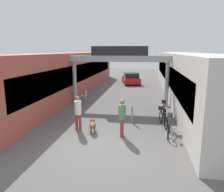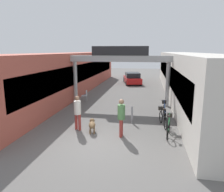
{
  "view_description": "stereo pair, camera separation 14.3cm",
  "coord_description": "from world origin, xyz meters",
  "px_view_note": "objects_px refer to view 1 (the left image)",
  "views": [
    {
      "loc": [
        1.92,
        -8.39,
        3.85
      ],
      "look_at": [
        0.0,
        3.7,
        1.3
      ],
      "focal_mm": 35.0,
      "sensor_mm": 36.0,
      "label": 1
    },
    {
      "loc": [
        2.06,
        -8.36,
        3.85
      ],
      "look_at": [
        0.0,
        3.7,
        1.3
      ],
      "focal_mm": 35.0,
      "sensor_mm": 36.0,
      "label": 2
    }
  ],
  "objects_px": {
    "bicycle_green_nearest": "(169,125)",
    "cafe_chair_aluminium_nearer": "(85,95)",
    "bicycle_blue_third": "(164,110)",
    "bollard_post_metal": "(132,114)",
    "parked_car_red": "(131,78)",
    "dog_on_leash": "(93,124)",
    "bicycle_black_second": "(163,117)",
    "pedestrian_companion": "(122,115)",
    "pedestrian_with_dog": "(78,111)"
  },
  "relations": [
    {
      "from": "bicycle_green_nearest",
      "to": "cafe_chair_aluminium_nearer",
      "type": "xyz_separation_m",
      "value": [
        -5.75,
        5.81,
        0.1
      ]
    },
    {
      "from": "bicycle_blue_third",
      "to": "bollard_post_metal",
      "type": "relative_size",
      "value": 1.8
    },
    {
      "from": "parked_car_red",
      "to": "dog_on_leash",
      "type": "bearing_deg",
      "value": -92.38
    },
    {
      "from": "cafe_chair_aluminium_nearer",
      "to": "bicycle_green_nearest",
      "type": "bearing_deg",
      "value": -45.31
    },
    {
      "from": "bicycle_green_nearest",
      "to": "cafe_chair_aluminium_nearer",
      "type": "relative_size",
      "value": 1.89
    },
    {
      "from": "bicycle_black_second",
      "to": "bollard_post_metal",
      "type": "distance_m",
      "value": 1.63
    },
    {
      "from": "dog_on_leash",
      "to": "bollard_post_metal",
      "type": "xyz_separation_m",
      "value": [
        1.78,
        1.67,
        0.1
      ]
    },
    {
      "from": "dog_on_leash",
      "to": "bicycle_blue_third",
      "type": "relative_size",
      "value": 0.5
    },
    {
      "from": "parked_car_red",
      "to": "bicycle_blue_third",
      "type": "bearing_deg",
      "value": -77.37
    },
    {
      "from": "bicycle_black_second",
      "to": "bollard_post_metal",
      "type": "xyz_separation_m",
      "value": [
        -1.62,
        0.15,
        0.04
      ]
    },
    {
      "from": "pedestrian_companion",
      "to": "bicycle_green_nearest",
      "type": "bearing_deg",
      "value": 15.17
    },
    {
      "from": "bicycle_green_nearest",
      "to": "pedestrian_with_dog",
      "type": "bearing_deg",
      "value": -178.43
    },
    {
      "from": "bicycle_black_second",
      "to": "pedestrian_with_dog",
      "type": "bearing_deg",
      "value": -162.03
    },
    {
      "from": "dog_on_leash",
      "to": "bicycle_black_second",
      "type": "height_order",
      "value": "bicycle_black_second"
    },
    {
      "from": "cafe_chair_aluminium_nearer",
      "to": "pedestrian_companion",
      "type": "bearing_deg",
      "value": -60.66
    },
    {
      "from": "pedestrian_with_dog",
      "to": "bicycle_blue_third",
      "type": "height_order",
      "value": "pedestrian_with_dog"
    },
    {
      "from": "dog_on_leash",
      "to": "cafe_chair_aluminium_nearer",
      "type": "xyz_separation_m",
      "value": [
        -2.15,
        6.1,
        0.16
      ]
    },
    {
      "from": "bicycle_black_second",
      "to": "parked_car_red",
      "type": "bearing_deg",
      "value": 100.65
    },
    {
      "from": "bollard_post_metal",
      "to": "cafe_chair_aluminium_nearer",
      "type": "bearing_deg",
      "value": 131.57
    },
    {
      "from": "parked_car_red",
      "to": "cafe_chair_aluminium_nearer",
      "type": "bearing_deg",
      "value": -105.79
    },
    {
      "from": "bicycle_green_nearest",
      "to": "cafe_chair_aluminium_nearer",
      "type": "height_order",
      "value": "bicycle_green_nearest"
    },
    {
      "from": "pedestrian_with_dog",
      "to": "bicycle_green_nearest",
      "type": "bearing_deg",
      "value": 1.57
    },
    {
      "from": "bicycle_blue_third",
      "to": "cafe_chair_aluminium_nearer",
      "type": "height_order",
      "value": "bicycle_blue_third"
    },
    {
      "from": "pedestrian_companion",
      "to": "bollard_post_metal",
      "type": "relative_size",
      "value": 1.85
    },
    {
      "from": "pedestrian_with_dog",
      "to": "dog_on_leash",
      "type": "relative_size",
      "value": 2.02
    },
    {
      "from": "bicycle_green_nearest",
      "to": "bollard_post_metal",
      "type": "relative_size",
      "value": 1.79
    },
    {
      "from": "pedestrian_companion",
      "to": "bollard_post_metal",
      "type": "distance_m",
      "value": 2.06
    },
    {
      "from": "pedestrian_companion",
      "to": "bicycle_black_second",
      "type": "bearing_deg",
      "value": 42.94
    },
    {
      "from": "pedestrian_with_dog",
      "to": "cafe_chair_aluminium_nearer",
      "type": "distance_m",
      "value": 6.1
    },
    {
      "from": "pedestrian_with_dog",
      "to": "pedestrian_companion",
      "type": "relative_size",
      "value": 0.99
    },
    {
      "from": "bicycle_blue_third",
      "to": "cafe_chair_aluminium_nearer",
      "type": "distance_m",
      "value": 6.49
    },
    {
      "from": "pedestrian_with_dog",
      "to": "parked_car_red",
      "type": "height_order",
      "value": "pedestrian_with_dog"
    },
    {
      "from": "parked_car_red",
      "to": "bicycle_black_second",
      "type": "bearing_deg",
      "value": -79.35
    },
    {
      "from": "bicycle_green_nearest",
      "to": "bicycle_blue_third",
      "type": "xyz_separation_m",
      "value": [
        -0.02,
        2.75,
        0.0
      ]
    },
    {
      "from": "dog_on_leash",
      "to": "parked_car_red",
      "type": "xyz_separation_m",
      "value": [
        0.67,
        16.04,
        0.27
      ]
    },
    {
      "from": "parked_car_red",
      "to": "bicycle_green_nearest",
      "type": "bearing_deg",
      "value": -79.45
    },
    {
      "from": "dog_on_leash",
      "to": "bollard_post_metal",
      "type": "relative_size",
      "value": 0.9
    },
    {
      "from": "bicycle_blue_third",
      "to": "parked_car_red",
      "type": "height_order",
      "value": "parked_car_red"
    },
    {
      "from": "bicycle_black_second",
      "to": "bicycle_blue_third",
      "type": "height_order",
      "value": "same"
    },
    {
      "from": "pedestrian_companion",
      "to": "parked_car_red",
      "type": "height_order",
      "value": "pedestrian_companion"
    },
    {
      "from": "pedestrian_with_dog",
      "to": "dog_on_leash",
      "type": "bearing_deg",
      "value": -12.34
    },
    {
      "from": "dog_on_leash",
      "to": "bicycle_black_second",
      "type": "distance_m",
      "value": 3.72
    },
    {
      "from": "dog_on_leash",
      "to": "cafe_chair_aluminium_nearer",
      "type": "bearing_deg",
      "value": 109.39
    },
    {
      "from": "pedestrian_with_dog",
      "to": "bollard_post_metal",
      "type": "distance_m",
      "value": 3.0
    },
    {
      "from": "bicycle_black_second",
      "to": "bollard_post_metal",
      "type": "bearing_deg",
      "value": 174.65
    },
    {
      "from": "bicycle_green_nearest",
      "to": "parked_car_red",
      "type": "xyz_separation_m",
      "value": [
        -2.93,
        15.75,
        0.21
      ]
    },
    {
      "from": "cafe_chair_aluminium_nearer",
      "to": "pedestrian_with_dog",
      "type": "bearing_deg",
      "value": -76.9
    },
    {
      "from": "dog_on_leash",
      "to": "bollard_post_metal",
      "type": "height_order",
      "value": "bollard_post_metal"
    },
    {
      "from": "bicycle_black_second",
      "to": "cafe_chair_aluminium_nearer",
      "type": "relative_size",
      "value": 1.88
    },
    {
      "from": "dog_on_leash",
      "to": "bicycle_blue_third",
      "type": "bearing_deg",
      "value": 40.33
    }
  ]
}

